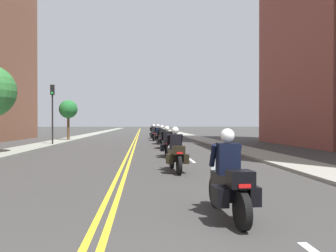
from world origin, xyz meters
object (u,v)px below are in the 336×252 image
(motorcycle_1, at_px, (176,153))
(traffic_light_near, at_px, (52,104))
(motorcycle_6, at_px, (153,133))
(motorcycle_0, at_px, (229,182))
(motorcycle_3, at_px, (162,139))
(motorcycle_4, at_px, (158,136))
(motorcycle_2, at_px, (167,145))
(street_tree_0, at_px, (68,110))
(motorcycle_7, at_px, (154,131))
(motorcycle_5, at_px, (154,134))

(motorcycle_1, bearing_deg, traffic_light_near, 115.84)
(motorcycle_1, distance_m, motorcycle_6, 26.45)
(motorcycle_0, relative_size, traffic_light_near, 0.45)
(motorcycle_0, distance_m, motorcycle_1, 5.77)
(motorcycle_0, xyz_separation_m, motorcycle_1, (-0.38, 5.76, -0.00))
(motorcycle_3, height_order, motorcycle_4, motorcycle_4)
(motorcycle_2, distance_m, motorcycle_3, 5.78)
(motorcycle_1, xyz_separation_m, motorcycle_6, (0.02, 26.45, -0.02))
(motorcycle_0, height_order, motorcycle_3, motorcycle_0)
(street_tree_0, bearing_deg, motorcycle_7, 49.50)
(motorcycle_3, bearing_deg, motorcycle_5, 92.00)
(motorcycle_2, relative_size, street_tree_0, 0.52)
(motorcycle_1, height_order, motorcycle_3, motorcycle_3)
(motorcycle_0, xyz_separation_m, motorcycle_4, (-0.21, 21.56, 0.01))
(street_tree_0, bearing_deg, motorcycle_6, 29.83)
(motorcycle_4, distance_m, street_tree_0, 10.72)
(motorcycle_3, distance_m, motorcycle_5, 10.28)
(motorcycle_0, distance_m, motorcycle_4, 21.56)
(motorcycle_1, height_order, motorcycle_7, motorcycle_7)
(traffic_light_near, bearing_deg, motorcycle_0, -67.14)
(motorcycle_4, bearing_deg, motorcycle_6, 88.08)
(motorcycle_4, height_order, street_tree_0, street_tree_0)
(motorcycle_1, xyz_separation_m, motorcycle_5, (-0.02, 21.25, -0.01))
(motorcycle_0, bearing_deg, motorcycle_4, 87.30)
(motorcycle_3, height_order, motorcycle_6, motorcycle_3)
(motorcycle_0, xyz_separation_m, motorcycle_3, (-0.19, 16.73, -0.01))
(motorcycle_1, bearing_deg, motorcycle_4, 85.99)
(motorcycle_3, xyz_separation_m, street_tree_0, (-8.75, 10.56, 2.48))
(motorcycle_3, xyz_separation_m, motorcycle_6, (-0.17, 15.48, -0.01))
(motorcycle_2, distance_m, traffic_light_near, 13.03)
(motorcycle_2, relative_size, motorcycle_6, 0.98)
(motorcycle_4, height_order, motorcycle_6, motorcycle_4)
(motorcycle_1, xyz_separation_m, motorcycle_2, (0.10, 5.20, -0.02))
(traffic_light_near, bearing_deg, motorcycle_7, 63.27)
(motorcycle_4, xyz_separation_m, motorcycle_6, (-0.14, 10.65, -0.03))
(motorcycle_2, bearing_deg, motorcycle_7, 90.18)
(motorcycle_5, height_order, traffic_light_near, traffic_light_near)
(motorcycle_4, distance_m, traffic_light_near, 8.91)
(motorcycle_3, bearing_deg, motorcycle_6, 91.45)
(motorcycle_5, bearing_deg, traffic_light_near, -144.57)
(motorcycle_7, height_order, traffic_light_near, traffic_light_near)
(motorcycle_0, height_order, motorcycle_4, motorcycle_4)
(motorcycle_0, bearing_deg, motorcycle_5, 87.57)
(motorcycle_5, bearing_deg, motorcycle_7, 85.54)
(motorcycle_1, xyz_separation_m, motorcycle_7, (0.35, 31.97, 0.01))
(traffic_light_near, bearing_deg, motorcycle_1, -60.74)
(motorcycle_2, xyz_separation_m, motorcycle_7, (0.25, 26.77, 0.02))
(motorcycle_1, xyz_separation_m, motorcycle_3, (0.19, 10.98, -0.01))
(motorcycle_6, xyz_separation_m, traffic_light_near, (-8.32, -11.65, 2.66))
(traffic_light_near, bearing_deg, motorcycle_6, 54.47)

